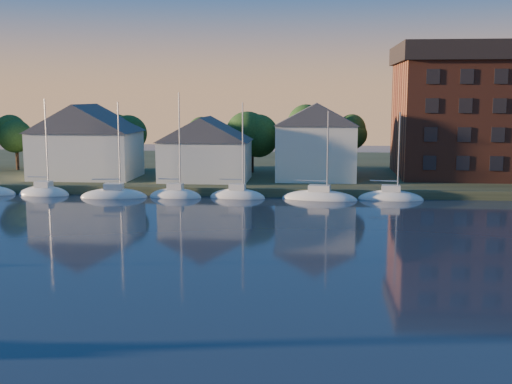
# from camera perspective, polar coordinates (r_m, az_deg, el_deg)

# --- Properties ---
(shoreline_land) EXTENTS (160.00, 50.00, 2.00)m
(shoreline_land) POSITION_cam_1_polar(r_m,az_deg,el_deg) (99.43, 0.70, 1.80)
(shoreline_land) COLOR #313921
(shoreline_land) RESTS_ON ground
(wooden_dock) EXTENTS (120.00, 3.00, 1.00)m
(wooden_dock) POSITION_cam_1_polar(r_m,az_deg,el_deg) (76.74, -0.69, -0.21)
(wooden_dock) COLOR brown
(wooden_dock) RESTS_ON ground
(clubhouse_west) EXTENTS (13.65, 9.45, 9.64)m
(clubhouse_west) POSITION_cam_1_polar(r_m,az_deg,el_deg) (86.96, -14.88, 4.47)
(clubhouse_west) COLOR silver
(clubhouse_west) RESTS_ON shoreline_land
(clubhouse_centre) EXTENTS (11.55, 8.40, 8.08)m
(clubhouse_centre) POSITION_cam_1_polar(r_m,az_deg,el_deg) (81.89, -4.51, 3.93)
(clubhouse_centre) COLOR silver
(clubhouse_centre) RESTS_ON shoreline_land
(clubhouse_east) EXTENTS (10.50, 8.40, 9.80)m
(clubhouse_east) POSITION_cam_1_polar(r_m,az_deg,el_deg) (82.62, 5.36, 4.56)
(clubhouse_east) COLOR silver
(clubhouse_east) RESTS_ON shoreline_land
(tree_line) EXTENTS (93.40, 5.40, 8.90)m
(tree_line) POSITION_cam_1_polar(r_m,az_deg,el_deg) (86.75, 1.39, 5.57)
(tree_line) COLOR #352618
(tree_line) RESTS_ON shoreline_land
(moored_fleet) EXTENTS (63.50, 2.40, 12.05)m
(moored_fleet) POSITION_cam_1_polar(r_m,az_deg,el_deg) (76.02, -9.96, -0.35)
(moored_fleet) COLOR silver
(moored_fleet) RESTS_ON ground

